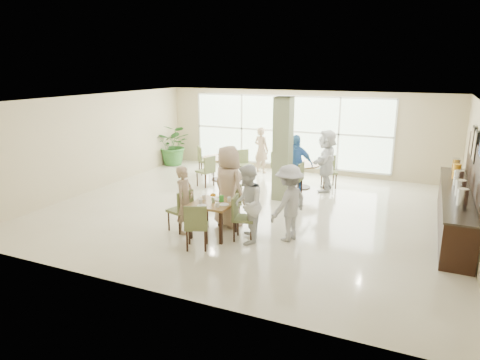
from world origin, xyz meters
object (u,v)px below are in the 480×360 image
at_px(potted_plant, 174,145).
at_px(teen_right, 247,204).
at_px(round_table_right, 301,169).
at_px(adult_standing, 261,150).
at_px(main_table, 213,207).
at_px(teen_far, 228,186).
at_px(adult_a, 295,165).
at_px(buffet_counter, 456,207).
at_px(teen_left, 185,200).
at_px(round_table_left, 221,162).
at_px(teen_standing, 289,203).
at_px(adult_b, 326,160).

xyz_separation_m(potted_plant, teen_right, (5.32, -5.61, 0.07)).
distance_m(round_table_right, adult_standing, 2.24).
relative_size(main_table, round_table_right, 0.75).
relative_size(round_table_right, adult_standing, 0.72).
xyz_separation_m(teen_far, adult_a, (0.64, 3.05, -0.07)).
relative_size(buffet_counter, teen_left, 3.13).
bearing_deg(teen_far, teen_right, 161.59).
bearing_deg(adult_standing, adult_a, 150.57).
xyz_separation_m(round_table_left, teen_left, (1.33, -4.41, 0.17)).
bearing_deg(teen_standing, teen_far, -80.52).
xyz_separation_m(main_table, buffet_counter, (4.80, 2.45, -0.09)).
distance_m(adult_b, adult_standing, 2.87).
xyz_separation_m(main_table, teen_right, (0.80, -0.03, 0.18)).
bearing_deg(teen_far, round_table_right, -74.58).
bearing_deg(teen_standing, buffet_counter, 140.44).
bearing_deg(buffet_counter, adult_standing, 150.72).
height_order(teen_left, adult_standing, adult_standing).
distance_m(round_table_left, buffet_counter, 7.03).
bearing_deg(buffet_counter, adult_a, 162.69).
bearing_deg(buffet_counter, teen_far, -159.59).
bearing_deg(buffet_counter, round_table_right, 154.02).
bearing_deg(potted_plant, adult_b, -10.50).
relative_size(teen_left, adult_a, 0.87).
relative_size(teen_right, adult_standing, 1.04).
xyz_separation_m(adult_b, adult_standing, (-2.55, 1.30, -0.12)).
relative_size(round_table_left, teen_right, 0.68).
xyz_separation_m(round_table_left, round_table_right, (2.64, 0.14, 0.00)).
bearing_deg(adult_standing, potted_plant, 22.31).
height_order(round_table_right, adult_standing, adult_standing).
bearing_deg(adult_standing, adult_b, 171.87).
bearing_deg(adult_b, main_table, -22.31).
xyz_separation_m(teen_left, adult_b, (2.06, 4.56, 0.16)).
height_order(main_table, potted_plant, potted_plant).
height_order(round_table_left, potted_plant, potted_plant).
xyz_separation_m(buffet_counter, teen_right, (-4.00, -2.48, 0.27)).
xyz_separation_m(teen_standing, adult_standing, (-2.69, 5.34, -0.02)).
bearing_deg(potted_plant, adult_a, -19.50).
relative_size(potted_plant, teen_standing, 0.93).
xyz_separation_m(round_table_left, adult_b, (3.39, 0.15, 0.33)).
height_order(round_table_right, potted_plant, potted_plant).
bearing_deg(adult_standing, teen_right, 127.35).
distance_m(round_table_left, adult_a, 2.74).
relative_size(round_table_left, adult_standing, 0.71).
distance_m(teen_far, adult_standing, 5.24).
distance_m(teen_left, adult_standing, 5.88).
relative_size(teen_left, adult_b, 0.83).
xyz_separation_m(potted_plant, adult_b, (5.94, -1.10, 0.15)).
distance_m(buffet_counter, adult_standing, 6.81).
bearing_deg(teen_left, adult_standing, 3.71).
bearing_deg(teen_far, potted_plant, -22.31).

